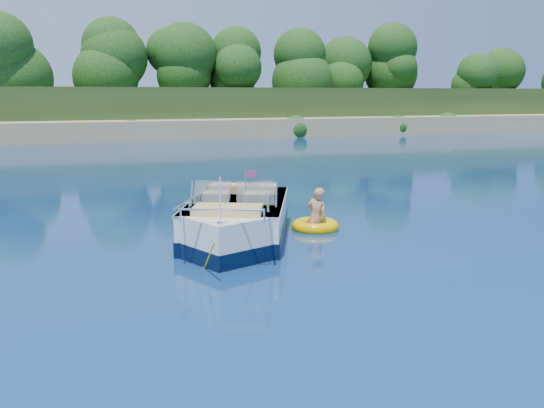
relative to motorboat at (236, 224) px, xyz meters
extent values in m
plane|color=#0A1846|center=(1.12, -2.62, -0.41)|extent=(160.00, 160.00, 0.00)
cube|color=#8F7A53|center=(1.12, 35.38, 0.09)|extent=(170.00, 8.00, 2.00)
cube|color=#1E3615|center=(1.12, 62.38, 0.59)|extent=(170.00, 56.00, 6.00)
cylinder|color=#322210|center=(1.12, 39.38, 2.89)|extent=(0.44, 0.44, 3.60)
sphere|color=black|center=(1.12, 39.38, 6.31)|extent=(5.94, 5.94, 5.94)
cylinder|color=#322210|center=(21.12, 37.38, 2.39)|extent=(0.44, 0.44, 2.60)
sphere|color=black|center=(21.12, 37.38, 4.86)|extent=(4.29, 4.29, 4.29)
cube|color=silver|center=(0.18, 0.38, -0.07)|extent=(3.75, 4.72, 1.16)
cube|color=silver|center=(-0.65, -1.41, -0.07)|extent=(2.01, 2.01, 1.16)
cube|color=black|center=(0.18, 0.38, -0.23)|extent=(3.80, 4.77, 0.33)
cube|color=black|center=(-0.65, -1.41, -0.23)|extent=(2.05, 2.05, 0.33)
cube|color=#A27655|center=(0.31, 0.69, 0.26)|extent=(2.83, 3.40, 0.11)
cube|color=silver|center=(0.18, 0.38, 0.48)|extent=(3.79, 4.74, 0.07)
cube|color=black|center=(1.13, 2.46, -0.02)|extent=(0.71, 0.61, 1.00)
cube|color=#8C9EA5|center=(-0.60, -0.11, 0.80)|extent=(0.88, 0.71, 0.54)
cube|color=#8C9EA5|center=(0.31, -0.53, 0.80)|extent=(0.91, 0.53, 0.54)
cube|color=tan|center=(-0.39, 0.34, 0.51)|extent=(0.81, 0.81, 0.44)
cube|color=tan|center=(0.51, -0.07, 0.51)|extent=(0.81, 0.81, 0.44)
cube|color=tan|center=(0.64, 1.39, 0.51)|extent=(1.82, 1.27, 0.42)
cube|color=tan|center=(-0.56, -1.22, 0.49)|extent=(1.67, 1.36, 0.38)
cylinder|color=silver|center=(-1.00, -2.18, 0.98)|extent=(0.04, 0.04, 0.94)
cube|color=red|center=(0.22, -0.48, 1.24)|extent=(0.23, 0.12, 0.15)
cube|color=silver|center=(-1.02, -2.23, 0.54)|extent=(0.13, 0.11, 0.06)
cylinder|color=#F5F81B|center=(-1.33, -2.51, -0.02)|extent=(0.12, 1.19, 0.85)
torus|color=#FFBD00|center=(2.29, 0.47, -0.33)|extent=(1.46, 1.46, 0.32)
torus|color=#B31108|center=(2.29, 0.47, -0.31)|extent=(1.20, 1.20, 0.11)
imported|color=tan|center=(2.32, 0.54, -0.41)|extent=(0.80, 0.94, 1.71)
camera|label=1|loc=(-4.21, -13.36, 3.01)|focal=40.00mm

